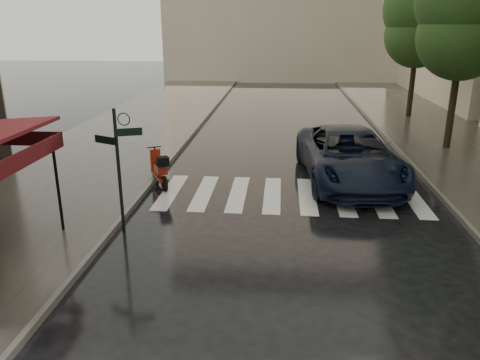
# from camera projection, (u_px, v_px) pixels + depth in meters

# --- Properties ---
(ground) EXTENTS (120.00, 120.00, 0.00)m
(ground) POSITION_uv_depth(u_px,v_px,m) (135.00, 300.00, 8.78)
(ground) COLOR black
(ground) RESTS_ON ground
(sidewalk_near) EXTENTS (6.00, 60.00, 0.12)m
(sidewalk_near) POSITION_uv_depth(u_px,v_px,m) (117.00, 142.00, 20.48)
(sidewalk_near) COLOR #38332D
(sidewalk_near) RESTS_ON ground
(sidewalk_far) EXTENTS (5.50, 60.00, 0.12)m
(sidewalk_far) POSITION_uv_depth(u_px,v_px,m) (465.00, 149.00, 19.26)
(sidewalk_far) COLOR #38332D
(sidewalk_far) RESTS_ON ground
(curb_near) EXTENTS (0.12, 60.00, 0.16)m
(curb_near) POSITION_uv_depth(u_px,v_px,m) (185.00, 143.00, 20.22)
(curb_near) COLOR #595651
(curb_near) RESTS_ON ground
(curb_far) EXTENTS (0.12, 60.00, 0.16)m
(curb_far) POSITION_uv_depth(u_px,v_px,m) (395.00, 147.00, 19.49)
(curb_far) COLOR #595651
(curb_far) RESTS_ON ground
(crosswalk) EXTENTS (7.85, 3.20, 0.01)m
(crosswalk) POSITION_uv_depth(u_px,v_px,m) (290.00, 195.00, 14.21)
(crosswalk) COLOR silver
(crosswalk) RESTS_ON ground
(signpost) EXTENTS (1.17, 0.29, 3.10)m
(signpost) POSITION_uv_depth(u_px,v_px,m) (118.00, 161.00, 11.14)
(signpost) COLOR black
(signpost) RESTS_ON ground
(tree_mid) EXTENTS (3.80, 3.80, 8.34)m
(tree_mid) POSITION_uv_depth(u_px,v_px,m) (466.00, 6.00, 17.58)
(tree_mid) COLOR black
(tree_mid) RESTS_ON sidewalk_far
(tree_far) EXTENTS (3.80, 3.80, 8.16)m
(tree_far) POSITION_uv_depth(u_px,v_px,m) (420.00, 14.00, 24.23)
(tree_far) COLOR black
(tree_far) RESTS_ON sidewalk_far
(scooter) EXTENTS (0.98, 1.59, 1.15)m
(scooter) POSITION_uv_depth(u_px,v_px,m) (160.00, 170.00, 14.89)
(scooter) COLOR black
(scooter) RESTS_ON ground
(parked_car) EXTENTS (3.38, 6.39, 1.71)m
(parked_car) POSITION_uv_depth(u_px,v_px,m) (349.00, 156.00, 15.25)
(parked_car) COLOR black
(parked_car) RESTS_ON ground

